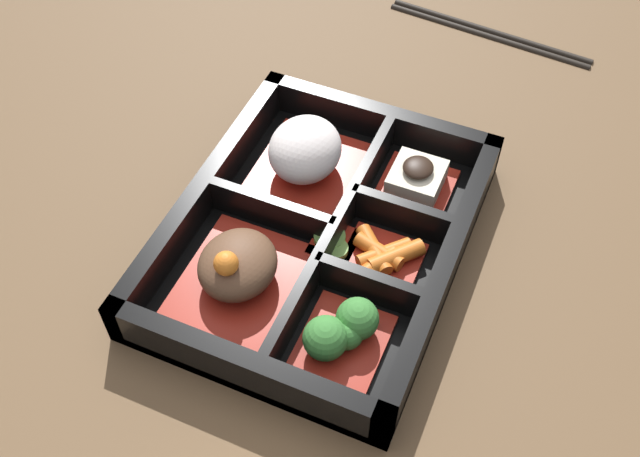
{
  "coord_description": "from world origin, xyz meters",
  "views": [
    {
      "loc": [
        -0.33,
        -0.14,
        0.48
      ],
      "look_at": [
        0.0,
        0.0,
        0.03
      ],
      "focal_mm": 42.0,
      "sensor_mm": 36.0,
      "label": 1
    }
  ],
  "objects": [
    {
      "name": "ground_plane",
      "position": [
        0.0,
        0.0,
        0.0
      ],
      "size": [
        3.0,
        3.0,
        0.0
      ],
      "primitive_type": "plane",
      "color": "brown"
    },
    {
      "name": "bowl_stew",
      "position": [
        -0.06,
        0.04,
        0.03
      ],
      "size": [
        0.1,
        0.08,
        0.05
      ],
      "color": "maroon",
      "rests_on": "bento_base"
    },
    {
      "name": "chopsticks",
      "position": [
        0.32,
        -0.05,
        0.0
      ],
      "size": [
        0.03,
        0.22,
        0.01
      ],
      "color": "black",
      "rests_on": "ground_plane"
    },
    {
      "name": "bowl_tofu",
      "position": [
        0.08,
        -0.05,
        0.02
      ],
      "size": [
        0.06,
        0.06,
        0.03
      ],
      "color": "maroon",
      "rests_on": "bento_base"
    },
    {
      "name": "bento_rim",
      "position": [
        0.0,
        -0.0,
        0.02
      ],
      "size": [
        0.28,
        0.22,
        0.04
      ],
      "color": "black",
      "rests_on": "ground_plane"
    },
    {
      "name": "bento_base",
      "position": [
        0.0,
        0.0,
        0.01
      ],
      "size": [
        0.28,
        0.22,
        0.01
      ],
      "color": "black",
      "rests_on": "ground_plane"
    },
    {
      "name": "bowl_pickles",
      "position": [
        -0.0,
        -0.01,
        0.01
      ],
      "size": [
        0.04,
        0.04,
        0.01
      ],
      "color": "maroon",
      "rests_on": "bento_base"
    },
    {
      "name": "bowl_rice",
      "position": [
        0.06,
        0.04,
        0.03
      ],
      "size": [
        0.1,
        0.08,
        0.05
      ],
      "color": "maroon",
      "rests_on": "bento_base"
    },
    {
      "name": "bowl_carrots",
      "position": [
        -0.0,
        -0.05,
        0.02
      ],
      "size": [
        0.06,
        0.06,
        0.02
      ],
      "color": "maroon",
      "rests_on": "bento_base"
    },
    {
      "name": "bowl_greens",
      "position": [
        -0.08,
        -0.05,
        0.03
      ],
      "size": [
        0.07,
        0.06,
        0.04
      ],
      "color": "maroon",
      "rests_on": "bento_base"
    }
  ]
}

